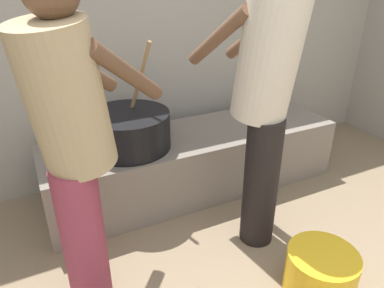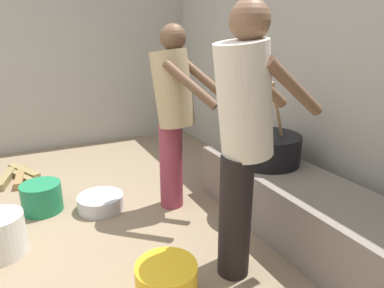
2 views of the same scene
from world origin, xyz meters
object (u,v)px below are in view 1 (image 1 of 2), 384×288
Objects in this scene: cooking_pot_main at (129,130)px; bucket_yellow_plastic at (320,272)px; cook_in_tan_shirt at (73,138)px; cook_in_cream_shirt at (265,90)px.

cooking_pot_main reaches higher than bucket_yellow_plastic.
cooking_pot_main is 0.45× the size of cook_in_tan_shirt.
cook_in_tan_shirt reaches higher than bucket_yellow_plastic.
cooking_pot_main is 0.93m from cook_in_cream_shirt.
cooking_pot_main is 0.42× the size of cook_in_cream_shirt.
cooking_pot_main is 1.38m from bucket_yellow_plastic.
bucket_yellow_plastic is (1.03, -0.50, -0.76)m from cook_in_tan_shirt.
bucket_yellow_plastic is at bearing -61.86° from cooking_pot_main.
cook_in_tan_shirt is at bearing 154.27° from bucket_yellow_plastic.
cooking_pot_main is 1.96× the size of bucket_yellow_plastic.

